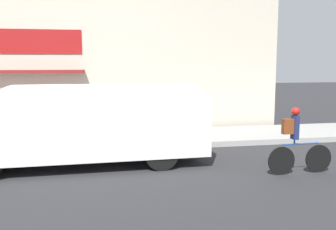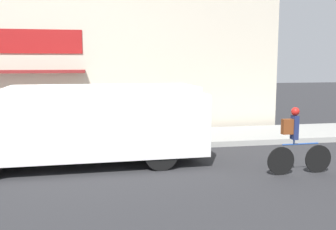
% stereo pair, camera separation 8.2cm
% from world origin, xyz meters
% --- Properties ---
extents(ground_plane, '(70.00, 70.00, 0.00)m').
position_xyz_m(ground_plane, '(0.00, 0.00, 0.00)').
color(ground_plane, '#2B2B2D').
extents(sidewalk, '(28.00, 2.73, 0.18)m').
position_xyz_m(sidewalk, '(0.00, 1.37, 0.09)').
color(sidewalk, '#999993').
rests_on(sidewalk, ground_plane).
extents(storefront, '(17.34, 1.12, 5.69)m').
position_xyz_m(storefront, '(-0.01, 3.16, 2.84)').
color(storefront, beige).
rests_on(storefront, ground_plane).
extents(school_bus, '(6.72, 2.72, 2.06)m').
position_xyz_m(school_bus, '(1.25, -1.32, 1.09)').
color(school_bus, white).
rests_on(school_bus, ground_plane).
extents(cyclist, '(1.67, 0.20, 1.62)m').
position_xyz_m(cyclist, '(6.13, -3.20, 0.77)').
color(cyclist, black).
rests_on(cyclist, ground_plane).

